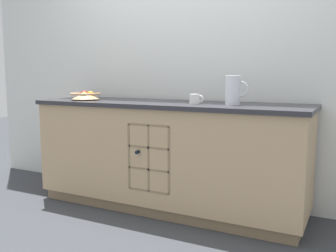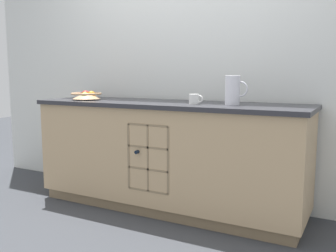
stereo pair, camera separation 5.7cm
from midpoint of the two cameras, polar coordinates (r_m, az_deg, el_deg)
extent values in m
plane|color=#383A3F|center=(3.29, -0.51, -12.27)|extent=(14.00, 14.00, 0.00)
cube|color=silver|center=(3.43, 2.43, 10.26)|extent=(4.67, 0.06, 2.55)
cube|color=#8B7354|center=(3.27, -0.51, -11.53)|extent=(2.21, 0.56, 0.09)
cube|color=tan|center=(3.15, -0.52, -4.07)|extent=(2.27, 0.62, 0.78)
cube|color=#2D2D33|center=(3.10, -0.53, 3.33)|extent=(2.31, 0.66, 0.03)
cube|color=#8B7354|center=(2.98, -2.58, -4.59)|extent=(0.35, 0.01, 0.52)
cube|color=#8B7354|center=(3.02, -6.00, -4.44)|extent=(0.02, 0.10, 0.52)
cube|color=#8B7354|center=(2.85, 0.01, -5.15)|extent=(0.02, 0.10, 0.52)
cube|color=#8B7354|center=(3.00, -3.05, -9.63)|extent=(0.35, 0.10, 0.02)
cube|color=#8B7354|center=(2.95, -3.07, -6.43)|extent=(0.35, 0.10, 0.02)
cube|color=#8B7354|center=(2.92, -3.10, -3.13)|extent=(0.35, 0.10, 0.02)
cube|color=#8B7354|center=(2.89, -3.12, 0.24)|extent=(0.35, 0.10, 0.02)
cube|color=#8B7354|center=(2.93, -3.09, -4.79)|extent=(0.02, 0.10, 0.52)
cylinder|color=black|center=(3.06, -3.53, -3.41)|extent=(0.07, 0.20, 0.07)
cylinder|color=black|center=(2.94, -4.96, -3.89)|extent=(0.03, 0.09, 0.03)
cylinder|color=tan|center=(3.45, -12.91, 3.98)|extent=(0.12, 0.12, 0.01)
cone|color=tan|center=(3.45, -12.92, 4.51)|extent=(0.25, 0.25, 0.05)
torus|color=tan|center=(3.45, -12.93, 4.81)|extent=(0.28, 0.28, 0.02)
sphere|color=#7FA838|center=(3.43, -13.13, 4.53)|extent=(0.07, 0.07, 0.07)
sphere|color=red|center=(3.51, -13.06, 4.68)|extent=(0.07, 0.07, 0.07)
sphere|color=orange|center=(3.47, -12.18, 4.64)|extent=(0.07, 0.07, 0.07)
cylinder|color=white|center=(2.86, 9.31, 5.39)|extent=(0.11, 0.11, 0.22)
torus|color=white|center=(2.86, 9.36, 7.50)|extent=(0.12, 0.12, 0.01)
torus|color=white|center=(2.84, 10.45, 5.57)|extent=(0.12, 0.01, 0.12)
cylinder|color=white|center=(2.89, 3.53, 4.11)|extent=(0.08, 0.08, 0.08)
torus|color=white|center=(2.88, 4.31, 4.11)|extent=(0.06, 0.01, 0.06)
camera|label=1|loc=(0.03, -90.52, -0.07)|focal=40.00mm
camera|label=2|loc=(0.03, 89.48, 0.07)|focal=40.00mm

